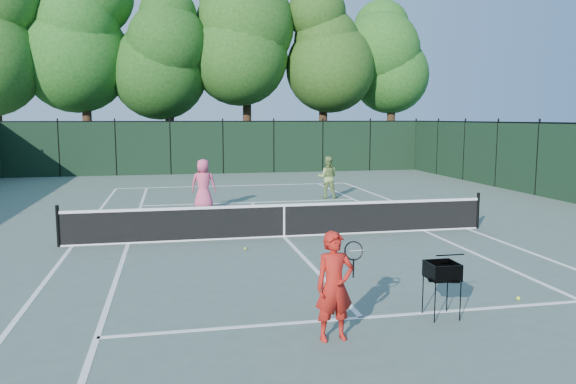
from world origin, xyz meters
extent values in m
plane|color=#4D5E54|center=(0.00, 0.00, 0.00)|extent=(90.00, 90.00, 0.00)
cube|color=white|center=(-5.49, 0.00, 0.00)|extent=(0.10, 23.77, 0.01)
cube|color=white|center=(5.49, 0.00, 0.00)|extent=(0.10, 23.77, 0.01)
cube|color=white|center=(-4.12, 0.00, 0.00)|extent=(0.10, 23.77, 0.01)
cube|color=white|center=(4.12, 0.00, 0.00)|extent=(0.10, 23.77, 0.01)
cube|color=white|center=(0.00, 11.88, 0.00)|extent=(10.97, 0.10, 0.01)
cube|color=white|center=(0.00, -6.40, 0.00)|extent=(8.23, 0.10, 0.01)
cube|color=white|center=(0.00, 6.40, 0.00)|extent=(8.23, 0.10, 0.01)
cube|color=white|center=(0.00, 0.00, 0.00)|extent=(0.10, 12.80, 0.01)
cube|color=black|center=(0.00, 0.00, 0.46)|extent=(11.60, 0.03, 0.85)
cube|color=white|center=(0.00, 0.00, 0.88)|extent=(11.60, 0.05, 0.07)
cube|color=white|center=(0.00, 0.00, 0.02)|extent=(11.60, 0.05, 0.04)
cube|color=white|center=(0.00, 0.00, 0.46)|extent=(0.05, 0.04, 0.91)
cylinder|color=black|center=(-5.80, 0.00, 0.53)|extent=(0.09, 0.09, 1.06)
cylinder|color=black|center=(5.80, 0.00, 0.53)|extent=(0.09, 0.09, 1.06)
cube|color=black|center=(0.00, 18.00, 1.50)|extent=(24.00, 0.05, 3.00)
cylinder|color=black|center=(-8.00, 22.00, 2.40)|extent=(0.56, 0.56, 4.80)
ellipsoid|color=#184D16|center=(-8.00, 22.00, 8.71)|extent=(6.80, 6.80, 10.54)
cylinder|color=black|center=(-3.00, 21.80, 2.15)|extent=(0.56, 0.56, 4.30)
ellipsoid|color=#164212|center=(-3.00, 21.80, 7.75)|extent=(6.00, 6.00, 9.30)
cylinder|color=black|center=(2.00, 22.30, 2.50)|extent=(0.56, 0.56, 5.00)
ellipsoid|color=#1B4614|center=(2.00, 22.30, 9.03)|extent=(7.00, 7.00, 10.85)
cylinder|color=black|center=(7.00, 21.60, 2.30)|extent=(0.56, 0.56, 4.60)
ellipsoid|color=#1E4212|center=(7.00, 21.60, 8.16)|extent=(6.20, 6.20, 9.61)
cylinder|color=black|center=(12.00, 22.10, 2.20)|extent=(0.56, 0.56, 4.40)
ellipsoid|color=#1B4F16|center=(12.00, 22.10, 7.74)|extent=(5.80, 5.80, 8.99)
imported|color=#B41C14|center=(-0.69, -7.16, 0.81)|extent=(0.62, 0.44, 1.61)
cylinder|color=black|center=(-0.27, -6.77, 0.95)|extent=(0.03, 0.03, 0.30)
torus|color=black|center=(-0.27, -6.77, 1.22)|extent=(0.30, 0.10, 0.30)
imported|color=#D44B71|center=(-1.88, 5.14, 0.90)|extent=(0.97, 0.73, 1.80)
imported|color=#82A050|center=(3.19, 6.95, 0.85)|extent=(0.97, 0.84, 1.70)
cylinder|color=black|center=(1.07, -6.84, 0.32)|extent=(0.02, 0.02, 0.65)
cylinder|color=black|center=(1.50, -6.84, 0.32)|extent=(0.02, 0.02, 0.65)
cylinder|color=black|center=(1.07, -6.40, 0.32)|extent=(0.02, 0.02, 0.65)
cylinder|color=black|center=(1.50, -6.40, 0.32)|extent=(0.02, 0.02, 0.65)
cube|color=black|center=(1.28, -6.62, 0.78)|extent=(0.61, 0.61, 0.27)
sphere|color=#B0D42B|center=(1.28, -6.62, 0.70)|extent=(0.07, 0.07, 0.07)
sphere|color=#B0D42B|center=(1.28, -6.62, 0.70)|extent=(0.07, 0.07, 0.07)
sphere|color=#B0D42B|center=(1.28, -6.62, 0.70)|extent=(0.07, 0.07, 0.07)
sphere|color=#B0D42B|center=(1.28, -6.62, 0.70)|extent=(0.07, 0.07, 0.07)
sphere|color=#B0D42B|center=(1.28, -6.62, 0.70)|extent=(0.07, 0.07, 0.07)
sphere|color=#B0D42B|center=(1.28, -6.62, 0.70)|extent=(0.07, 0.07, 0.07)
sphere|color=#B0D42B|center=(1.28, -6.62, 0.70)|extent=(0.07, 0.07, 0.07)
sphere|color=#B0D42B|center=(1.28, -6.62, 0.70)|extent=(0.07, 0.07, 0.07)
sphere|color=#B0D42B|center=(1.28, -6.62, 0.70)|extent=(0.07, 0.07, 0.07)
sphere|color=#B0D42B|center=(1.28, -6.62, 0.70)|extent=(0.07, 0.07, 0.07)
sphere|color=#B0D42B|center=(1.28, -6.62, 0.70)|extent=(0.07, 0.07, 0.07)
sphere|color=#B0D42B|center=(1.28, -6.62, 0.70)|extent=(0.07, 0.07, 0.07)
sphere|color=#B0D42B|center=(1.28, -6.62, 0.70)|extent=(0.07, 0.07, 0.07)
sphere|color=#B0D42B|center=(1.28, -6.62, 0.70)|extent=(0.07, 0.07, 0.07)
sphere|color=#DEF632|center=(3.04, -6.11, 0.03)|extent=(0.07, 0.07, 0.07)
sphere|color=#BFE42E|center=(-1.24, -1.30, 0.03)|extent=(0.07, 0.07, 0.07)
camera|label=1|loc=(-2.96, -14.75, 3.23)|focal=35.00mm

